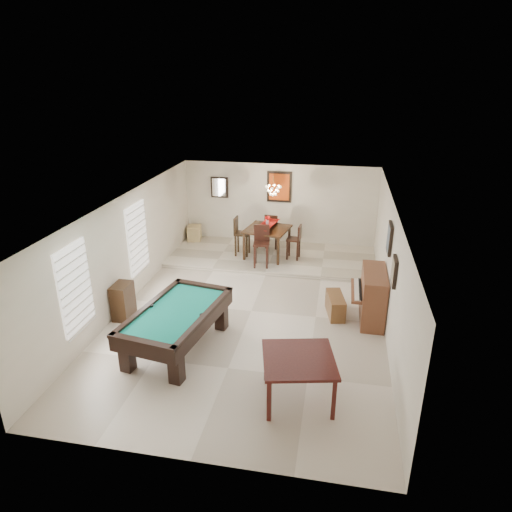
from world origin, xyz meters
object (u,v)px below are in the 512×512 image
(square_table, at_px, (298,378))
(dining_chair_west, at_px, (242,236))
(pool_table, at_px, (177,329))
(upright_piano, at_px, (367,295))
(dining_table, at_px, (267,240))
(chandelier, at_px, (273,187))
(apothecary_chest, at_px, (123,301))
(piano_bench, at_px, (335,305))
(corner_bench, at_px, (194,233))
(flower_vase, at_px, (267,220))
(dining_chair_south, at_px, (261,247))
(dining_chair_north, at_px, (272,231))
(dining_chair_east, at_px, (294,242))

(square_table, distance_m, dining_chair_west, 6.40)
(square_table, height_order, dining_chair_west, dining_chair_west)
(pool_table, bearing_deg, upright_piano, 36.32)
(dining_table, xyz_separation_m, chandelier, (0.15, 0.04, 1.59))
(square_table, xyz_separation_m, chandelier, (-1.37, 6.05, 1.79))
(square_table, bearing_deg, apothecary_chest, 153.89)
(pool_table, distance_m, dining_table, 5.02)
(pool_table, height_order, chandelier, chandelier)
(piano_bench, xyz_separation_m, corner_bench, (-4.61, 3.90, 0.11))
(chandelier, bearing_deg, piano_bench, -57.31)
(flower_vase, bearing_deg, chandelier, 14.15)
(apothecary_chest, relative_size, dining_chair_south, 0.71)
(apothecary_chest, relative_size, dining_chair_north, 0.76)
(chandelier, bearing_deg, dining_chair_north, 98.79)
(upright_piano, distance_m, dining_chair_north, 4.62)
(flower_vase, height_order, dining_chair_north, flower_vase)
(upright_piano, xyz_separation_m, apothecary_chest, (-5.37, -0.98, -0.16))
(flower_vase, bearing_deg, dining_chair_west, -177.70)
(upright_piano, distance_m, apothecary_chest, 5.46)
(dining_chair_south, xyz_separation_m, dining_chair_east, (0.82, 0.74, -0.07))
(square_table, bearing_deg, upright_piano, 67.93)
(piano_bench, height_order, apothecary_chest, apothecary_chest)
(dining_chair_west, bearing_deg, dining_chair_south, -136.55)
(corner_bench, bearing_deg, pool_table, -75.38)
(dining_chair_east, bearing_deg, upright_piano, 38.92)
(square_table, height_order, dining_chair_north, dining_chair_north)
(flower_vase, distance_m, dining_chair_north, 0.94)
(pool_table, bearing_deg, corner_bench, 114.01)
(square_table, relative_size, piano_bench, 1.37)
(pool_table, xyz_separation_m, dining_chair_west, (0.27, 4.88, 0.28))
(flower_vase, bearing_deg, corner_bench, 159.64)
(dining_chair_east, bearing_deg, dining_chair_west, -84.83)
(flower_vase, height_order, dining_chair_south, flower_vase)
(apothecary_chest, height_order, chandelier, chandelier)
(apothecary_chest, bearing_deg, dining_chair_south, 51.01)
(flower_vase, bearing_deg, square_table, -75.79)
(dining_chair_south, distance_m, chandelier, 1.72)
(pool_table, distance_m, corner_bench, 6.05)
(upright_piano, relative_size, dining_chair_west, 1.21)
(dining_chair_north, bearing_deg, square_table, 109.34)
(flower_vase, relative_size, dining_chair_north, 0.24)
(dining_chair_south, bearing_deg, apothecary_chest, -135.42)
(dining_chair_west, height_order, chandelier, chandelier)
(apothecary_chest, bearing_deg, dining_chair_north, 60.48)
(dining_chair_south, bearing_deg, chandelier, 70.56)
(pool_table, xyz_separation_m, piano_bench, (3.08, 1.95, -0.18))
(square_table, xyz_separation_m, dining_chair_west, (-2.26, 5.98, 0.28))
(apothecary_chest, bearing_deg, piano_bench, 12.22)
(dining_chair_east, distance_m, corner_bench, 3.47)
(piano_bench, distance_m, dining_chair_west, 4.09)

